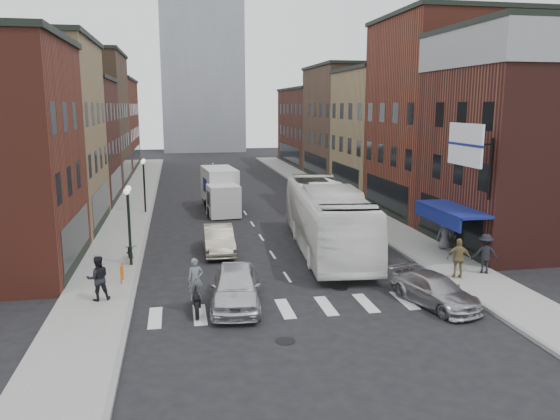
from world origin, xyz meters
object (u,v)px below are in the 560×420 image
object	(u,v)px
sedan_left_far	(219,240)
ped_left_solo	(98,278)
box_truck	(221,191)
ped_right_a	(485,254)
billboard_sign	(467,146)
bike_rack	(122,273)
streetlamp_far	(144,175)
sedan_left_near	(236,286)
streetlamp_near	(128,211)
ped_right_b	(459,258)
curb_car	(435,290)
transit_bus	(327,218)
motorcycle_rider	(196,287)
parked_bicycle	(130,252)
ped_right_c	(444,234)

from	to	relation	value
sedan_left_far	ped_left_solo	world-z (taller)	ped_left_solo
box_truck	ped_right_a	distance (m)	21.68
billboard_sign	bike_rack	xyz separation A→B (m)	(-16.19, 0.80, -5.58)
sedan_left_far	ped_right_a	size ratio (longest dim) A/B	2.39
streetlamp_far	sedan_left_near	xyz separation A→B (m)	(4.60, -20.30, -2.09)
streetlamp_near	box_truck	world-z (taller)	streetlamp_near
sedan_left_near	ped_right_b	xyz separation A→B (m)	(10.47, 1.27, 0.26)
curb_car	ped_right_b	bearing A→B (deg)	31.68
box_truck	sedan_left_near	size ratio (longest dim) A/B	1.56
streetlamp_far	ped_right_a	bearing A→B (deg)	-48.02
streetlamp_far	transit_bus	size ratio (longest dim) A/B	0.31
curb_car	motorcycle_rider	bearing A→B (deg)	158.53
streetlamp_near	box_truck	size ratio (longest dim) A/B	0.54
bike_rack	motorcycle_rider	xyz separation A→B (m)	(3.18, -4.03, 0.48)
motorcycle_rider	sedan_left_far	world-z (taller)	motorcycle_rider
streetlamp_near	curb_car	size ratio (longest dim) A/B	0.96
bike_rack	parked_bicycle	world-z (taller)	parked_bicycle
transit_bus	ped_right_a	size ratio (longest dim) A/B	7.04
streetlamp_far	ped_left_solo	xyz separation A→B (m)	(-0.91, -18.97, -1.83)
streetlamp_far	ped_right_c	xyz separation A→B (m)	(16.93, -14.05, -1.94)
billboard_sign	ped_right_a	xyz separation A→B (m)	(0.71, -1.06, -5.03)
curb_car	ped_right_c	xyz separation A→B (m)	(4.36, 7.67, 0.35)
billboard_sign	bike_rack	bearing A→B (deg)	177.17
parked_bicycle	ped_right_c	bearing A→B (deg)	-14.54
parked_bicycle	ped_right_a	bearing A→B (deg)	-29.34
streetlamp_far	box_truck	bearing A→B (deg)	1.05
box_truck	ped_right_c	xyz separation A→B (m)	(11.27, -14.16, -0.62)
transit_bus	ped_right_b	distance (m)	7.91
transit_bus	ped_right_b	xyz separation A→B (m)	(4.52, -6.45, -0.77)
box_truck	ped_right_a	world-z (taller)	box_truck
ped_right_b	ped_right_c	size ratio (longest dim) A/B	1.14
transit_bus	sedan_left_near	world-z (taller)	transit_bus
bike_rack	ped_left_solo	distance (m)	2.43
bike_rack	sedan_left_near	bearing A→B (deg)	-36.89
billboard_sign	bike_rack	world-z (taller)	billboard_sign
motorcycle_rider	ped_left_solo	size ratio (longest dim) A/B	1.18
streetlamp_near	parked_bicycle	distance (m)	2.49
streetlamp_near	ped_left_solo	distance (m)	5.37
transit_bus	ped_right_c	bearing A→B (deg)	-7.49
sedan_left_far	streetlamp_near	bearing A→B (deg)	-155.54
transit_bus	sedan_left_far	size ratio (longest dim) A/B	2.94
billboard_sign	box_truck	distance (m)	20.90
streetlamp_far	sedan_left_far	world-z (taller)	streetlamp_far
streetlamp_near	ped_right_a	xyz separation A→B (m)	(16.70, -4.56, -1.81)
streetlamp_near	ped_right_c	bearing A→B (deg)	-0.18
sedan_left_near	ped_right_c	size ratio (longest dim) A/B	2.94
billboard_sign	ped_right_b	xyz separation A→B (m)	(-0.91, -1.53, -5.04)
streetlamp_near	parked_bicycle	bearing A→B (deg)	96.64
motorcycle_rider	parked_bicycle	distance (m)	8.20
ped_left_solo	ped_right_c	world-z (taller)	ped_left_solo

